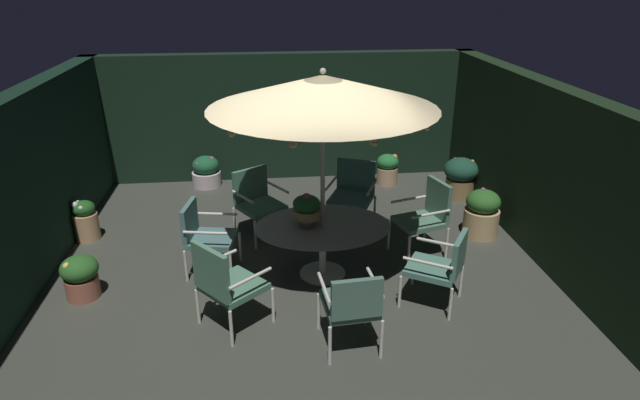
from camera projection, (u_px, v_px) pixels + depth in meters
ground_plane at (301, 277)px, 6.91m from camera, size 6.95×7.85×0.02m
hedge_backdrop_rear at (284, 117)px, 9.91m from camera, size 6.95×0.30×2.30m
hedge_backdrop_left at (8, 206)px, 6.12m from camera, size 0.30×7.85×2.30m
hedge_backdrop_right at (561, 183)px, 6.79m from camera, size 0.30×7.85×2.30m
patio_dining_table at (323, 234)px, 6.73m from camera, size 1.70×1.33×0.71m
patio_umbrella at (323, 92)px, 6.03m from camera, size 2.66×2.66×2.64m
centerpiece_planter at (307, 208)px, 6.57m from camera, size 0.35×0.35×0.43m
patio_chair_north at (257, 198)px, 7.83m from camera, size 0.84×0.83×0.98m
patio_chair_northeast at (204, 233)px, 6.85m from camera, size 0.70×0.68×0.94m
patio_chair_east at (225, 281)px, 5.71m from camera, size 0.86×0.86×1.04m
patio_chair_southeast at (352, 303)px, 5.38m from camera, size 0.61×0.67×0.94m
patio_chair_south at (442, 264)px, 6.15m from camera, size 0.82×0.80×0.92m
patio_chair_southwest at (426, 213)px, 7.27m from camera, size 0.76×0.72×1.04m
patio_chair_west at (353, 190)px, 8.07m from camera, size 0.84×0.84×1.01m
potted_plant_left_far at (482, 213)px, 7.87m from camera, size 0.51×0.51×0.71m
potted_plant_back_center at (387, 169)px, 9.83m from camera, size 0.40×0.40×0.56m
potted_plant_back_left at (86, 220)px, 7.77m from camera, size 0.35×0.35×0.61m
potted_plant_right_near at (81, 276)px, 6.38m from camera, size 0.44×0.44×0.54m
potted_plant_left_near at (206, 172)px, 9.74m from camera, size 0.51×0.51×0.56m
potted_plant_front_corner at (461, 176)px, 9.22m from camera, size 0.58×0.58×0.70m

